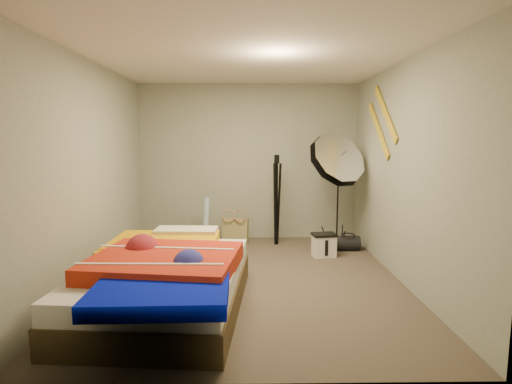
{
  "coord_description": "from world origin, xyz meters",
  "views": [
    {
      "loc": [
        0.02,
        -4.47,
        1.62
      ],
      "look_at": [
        0.1,
        0.6,
        0.95
      ],
      "focal_mm": 28.0,
      "sensor_mm": 36.0,
      "label": 1
    }
  ],
  "objects_px": {
    "camera_tripod": "(276,194)",
    "photo_umbrella": "(335,161)",
    "camera_case": "(324,246)",
    "bed": "(166,279)",
    "tote_bag": "(235,231)",
    "duffel_bag": "(348,243)",
    "wrapping_roll": "(206,222)"
  },
  "relations": [
    {
      "from": "camera_tripod",
      "to": "photo_umbrella",
      "type": "bearing_deg",
      "value": -19.85
    },
    {
      "from": "camera_case",
      "to": "bed",
      "type": "distance_m",
      "value": 2.51
    },
    {
      "from": "camera_case",
      "to": "bed",
      "type": "relative_size",
      "value": 0.13
    },
    {
      "from": "tote_bag",
      "to": "photo_umbrella",
      "type": "bearing_deg",
      "value": -2.58
    },
    {
      "from": "tote_bag",
      "to": "camera_case",
      "type": "xyz_separation_m",
      "value": [
        1.26,
        -0.73,
        -0.05
      ]
    },
    {
      "from": "duffel_bag",
      "to": "photo_umbrella",
      "type": "xyz_separation_m",
      "value": [
        -0.21,
        0.05,
        1.2
      ]
    },
    {
      "from": "wrapping_roll",
      "to": "tote_bag",
      "type": "bearing_deg",
      "value": 20.33
    },
    {
      "from": "wrapping_roll",
      "to": "bed",
      "type": "height_order",
      "value": "wrapping_roll"
    },
    {
      "from": "bed",
      "to": "wrapping_roll",
      "type": "bearing_deg",
      "value": 86.59
    },
    {
      "from": "camera_case",
      "to": "wrapping_roll",
      "type": "bearing_deg",
      "value": 153.67
    },
    {
      "from": "wrapping_roll",
      "to": "camera_case",
      "type": "xyz_separation_m",
      "value": [
        1.7,
        -0.56,
        -0.22
      ]
    },
    {
      "from": "wrapping_roll",
      "to": "duffel_bag",
      "type": "distance_m",
      "value": 2.14
    },
    {
      "from": "duffel_bag",
      "to": "bed",
      "type": "relative_size",
      "value": 0.16
    },
    {
      "from": "photo_umbrella",
      "to": "camera_tripod",
      "type": "distance_m",
      "value": 1.01
    },
    {
      "from": "camera_tripod",
      "to": "duffel_bag",
      "type": "bearing_deg",
      "value": -18.69
    },
    {
      "from": "wrapping_roll",
      "to": "camera_case",
      "type": "distance_m",
      "value": 1.81
    },
    {
      "from": "tote_bag",
      "to": "bed",
      "type": "bearing_deg",
      "value": -91.74
    },
    {
      "from": "duffel_bag",
      "to": "wrapping_roll",
      "type": "bearing_deg",
      "value": 173.11
    },
    {
      "from": "tote_bag",
      "to": "camera_case",
      "type": "relative_size",
      "value": 1.33
    },
    {
      "from": "wrapping_roll",
      "to": "photo_umbrella",
      "type": "relative_size",
      "value": 0.41
    },
    {
      "from": "duffel_bag",
      "to": "tote_bag",
      "type": "bearing_deg",
      "value": 165.89
    },
    {
      "from": "tote_bag",
      "to": "bed",
      "type": "xyz_separation_m",
      "value": [
        -0.58,
        -2.44,
        0.1
      ]
    },
    {
      "from": "camera_case",
      "to": "photo_umbrella",
      "type": "distance_m",
      "value": 1.23
    },
    {
      "from": "tote_bag",
      "to": "photo_umbrella",
      "type": "distance_m",
      "value": 1.87
    },
    {
      "from": "duffel_bag",
      "to": "camera_case",
      "type": "bearing_deg",
      "value": -142.76
    },
    {
      "from": "tote_bag",
      "to": "camera_tripod",
      "type": "xyz_separation_m",
      "value": [
        0.64,
        -0.07,
        0.6
      ]
    },
    {
      "from": "wrapping_roll",
      "to": "bed",
      "type": "xyz_separation_m",
      "value": [
        -0.14,
        -2.27,
        -0.07
      ]
    },
    {
      "from": "photo_umbrella",
      "to": "camera_tripod",
      "type": "xyz_separation_m",
      "value": [
        -0.82,
        0.3,
        -0.51
      ]
    },
    {
      "from": "tote_bag",
      "to": "photo_umbrella",
      "type": "xyz_separation_m",
      "value": [
        1.46,
        -0.37,
        1.1
      ]
    },
    {
      "from": "bed",
      "to": "camera_tripod",
      "type": "xyz_separation_m",
      "value": [
        1.21,
        2.37,
        0.5
      ]
    },
    {
      "from": "duffel_bag",
      "to": "camera_tripod",
      "type": "xyz_separation_m",
      "value": [
        -1.03,
        0.35,
        0.69
      ]
    },
    {
      "from": "wrapping_roll",
      "to": "photo_umbrella",
      "type": "height_order",
      "value": "photo_umbrella"
    }
  ]
}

